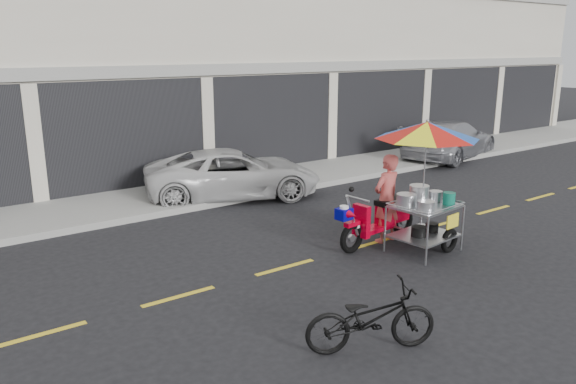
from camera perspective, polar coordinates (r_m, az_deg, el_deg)
ground at (r=11.01m, az=8.21°, el=-5.28°), size 90.00×90.00×0.00m
sidewalk at (r=15.24m, az=-6.25°, el=0.68°), size 45.00×3.00×0.15m
shophouse_block at (r=20.62m, az=-6.84°, el=15.94°), size 36.00×8.11×10.40m
centerline at (r=11.01m, az=8.21°, el=-5.26°), size 42.00×0.10×0.01m
white_pickup at (r=14.19m, az=-5.59°, el=1.87°), size 4.81×3.45×1.22m
silver_pickup at (r=19.88m, az=16.10°, el=5.17°), size 4.83×2.90×1.31m
near_bicycle at (r=7.22m, az=8.41°, el=-12.56°), size 1.76×1.24×0.88m
food_vendor_rig at (r=10.61m, az=12.39°, el=2.46°), size 2.59×2.06×2.47m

